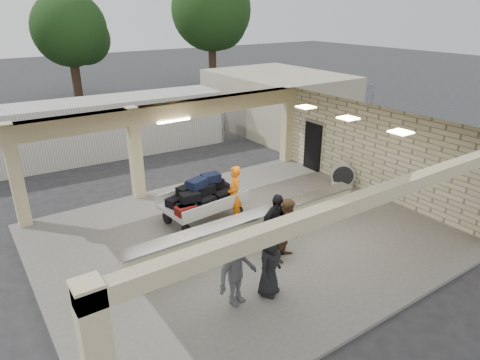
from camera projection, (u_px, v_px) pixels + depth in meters
ground at (243, 239)px, 13.52m from camera, size 120.00×120.00×0.00m
pavilion at (236, 191)px, 13.63m from camera, size 12.01×10.00×3.55m
baggage_counter at (252, 229)px, 12.92m from camera, size 8.20×0.58×0.98m
luggage_cart at (202, 197)px, 14.18m from camera, size 2.79×1.89×1.54m
drum_fan at (343, 175)px, 16.86m from camera, size 0.90×0.82×1.02m
baggage_handler at (234, 194)px, 14.17m from camera, size 0.57×0.78×1.92m
passenger_a at (288, 229)px, 12.02m from camera, size 0.98×0.71×1.84m
passenger_b at (276, 225)px, 12.19m from camera, size 1.11×0.42×1.89m
passenger_c at (238, 269)px, 10.09m from camera, size 1.31×0.73×1.92m
passenger_d at (269, 264)px, 10.51m from camera, size 0.90×0.68×1.71m
car_white_a at (226, 113)px, 26.20m from camera, size 5.97×4.53×1.54m
car_white_b at (283, 101)px, 29.88m from camera, size 4.38×3.11×1.30m
car_dark at (205, 104)px, 28.66m from camera, size 4.65×3.21×1.47m
container_white at (95, 129)px, 20.55m from camera, size 12.72×3.27×2.73m
fence at (307, 109)px, 25.76m from camera, size 12.06×0.06×2.03m
tree_mid at (73, 32)px, 32.83m from camera, size 6.00×5.60×8.00m
tree_right at (213, 14)px, 37.88m from camera, size 7.20×7.00×10.00m
adjacent_building at (278, 100)px, 25.53m from camera, size 6.00×8.00×3.20m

